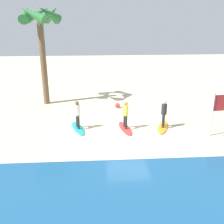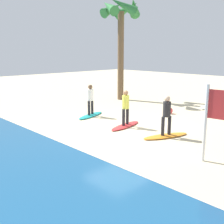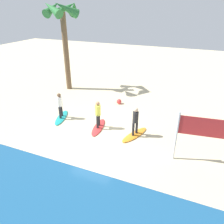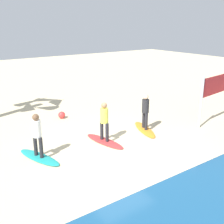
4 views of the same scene
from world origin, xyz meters
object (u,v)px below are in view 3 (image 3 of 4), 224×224
Objects in this scene: surfer_orange at (135,119)px; surfer_teal at (60,104)px; surfboard_red at (98,127)px; surfboard_teal at (61,117)px; surfer_red at (98,112)px; palm_tree at (63,19)px; surfboard_orange at (135,135)px; beach_ball at (119,101)px.

surfer_orange is 1.00× the size of surfer_teal.
surfer_orange is at bearing 81.18° from surfboard_red.
surfer_orange reaches higher than surfboard_teal.
surfer_teal is (2.78, -0.19, 0.00)m from surfer_red.
surfer_teal is at bearing 58.52° from surfboard_teal.
surfer_red is at bearing -0.00° from surfboard_red.
surfer_teal is 0.23× the size of palm_tree.
surfboard_orange is 2.47m from surfer_red.
surfboard_orange is at bearing 90.00° from surfer_orange.
surfer_orange is (0.00, -0.00, 0.99)m from surfboard_orange.
surfboard_orange is at bearing 146.05° from palm_tree.
surfer_red is at bearing 176.17° from surfer_teal.
surfboard_red is 0.30× the size of palm_tree.
surfboard_orange and surfboard_teal have the same top height.
surfboard_orange is 0.99m from surfer_orange.
palm_tree reaches higher than beach_ball.
surfer_orange is 1.00× the size of surfer_red.
surfer_red is at bearing 0.80° from surfer_orange.
beach_ball is (2.41, -3.77, -0.85)m from surfer_orange.
surfer_teal is at bearing -1.75° from surfer_orange.
surfboard_red is at bearing -68.97° from surfboard_orange.
surfer_orange is at bearing 122.59° from beach_ball.
beach_ball reaches higher than surfboard_teal.
palm_tree is (7.67, -5.17, 4.66)m from surfer_orange.
surfboard_red is at bearing 176.17° from surfer_teal.
surfer_teal reaches higher than surfboard_teal.
palm_tree is (7.67, -5.17, 5.66)m from surfboard_orange.
surfboard_red is at bearing 92.12° from beach_ball.
surfboard_orange is 5.75× the size of beach_ball.
surfboard_teal is at bearing -71.53° from surfboard_orange.
surfer_red and surfer_teal have the same top height.
beach_ball is at bearing -127.19° from surfboard_orange.
surfboard_teal is at bearing -3.83° from surfer_red.
surfer_orange is 2.47m from surfboard_red.
palm_tree is (2.62, -5.01, 4.66)m from surfer_teal.
surfer_teal is 4.49× the size of beach_ball.
beach_ball is (0.14, -3.80, 0.14)m from surfboard_red.
beach_ball is (-5.26, 1.40, -5.52)m from palm_tree.
palm_tree is (2.62, -5.01, 5.66)m from surfboard_teal.
surfer_red is 8.83m from palm_tree.
surfboard_orange is at bearing 70.80° from surfboard_teal.
surfer_teal is at bearing -3.83° from surfer_red.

